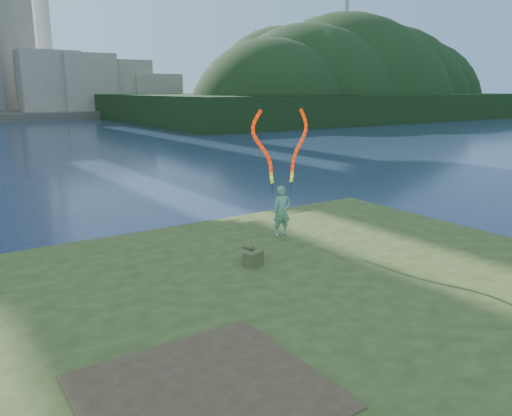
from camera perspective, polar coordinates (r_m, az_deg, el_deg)
ground at (r=11.04m, az=-3.50°, el=-12.48°), size 320.00×320.00×0.00m
grassy_knoll at (r=9.19m, az=4.00°, el=-15.78°), size 20.00×18.00×0.80m
dirt_patch at (r=7.27m, az=-5.97°, el=-20.10°), size 3.20×3.00×0.02m
wooded_hill at (r=94.27m, az=9.69°, el=10.41°), size 78.00×50.00×63.00m
woman_with_ribbons at (r=13.80m, az=3.00°, el=2.76°), size 1.91×0.57×3.82m
canvas_bag at (r=11.74m, az=-0.37°, el=-5.68°), size 0.52×0.59×0.43m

